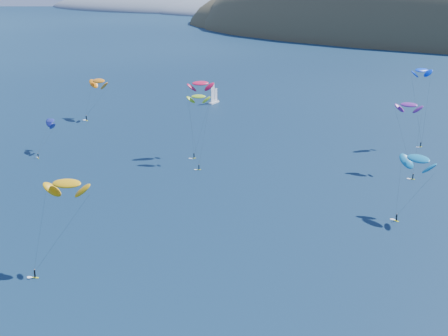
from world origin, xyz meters
The scene contains 10 objects.
headland centered at (-445.26, 750.08, -3.36)m, with size 460.00×250.00×60.00m.
sailboat centered at (-53.48, 186.32, 0.87)m, with size 7.77×6.76×9.80m.
kitesurfer_1 centered at (-79.74, 138.61, 15.26)m, with size 11.46×11.25×18.24m.
kitesurfer_2 centered at (2.63, 31.90, 17.73)m, with size 10.04×12.76×20.30m.
kitesurfer_3 centered at (-13.42, 108.39, 20.53)m, with size 10.20×12.93×22.55m.
kitesurfer_4 centered at (42.92, 161.20, 25.94)m, with size 7.90×8.33×28.19m.
kitesurfer_5 centered at (58.16, 93.94, 14.78)m, with size 11.04×10.63×17.59m.
kitesurfer_6 centered at (46.36, 131.48, 19.87)m, with size 9.90×11.94×22.09m.
kitesurfer_9 centered at (-17.07, 115.60, 23.30)m, with size 8.77×12.13×25.71m.
kitesurfer_10 centered at (-62.34, 93.12, 10.14)m, with size 8.45×13.61×12.32m.
Camera 1 is at (88.12, -55.32, 59.01)m, focal length 50.00 mm.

